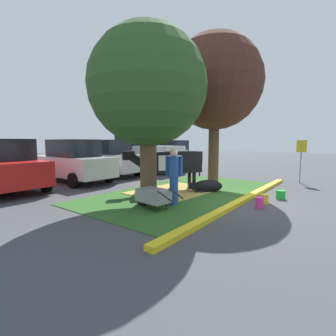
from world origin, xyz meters
TOP-DOWN VIEW (x-y plane):
  - ground_plane at (0.00, 0.00)m, footprint 80.00×80.00m
  - grass_island at (0.30, 2.12)m, footprint 8.20×4.36m
  - curb_yellow at (0.30, -0.22)m, footprint 9.40×0.24m
  - hay_bedding at (0.06, 2.46)m, footprint 3.37×2.64m
  - shade_tree_left at (-1.72, 2.18)m, footprint 3.61×3.61m
  - shade_tree_right at (2.31, 1.96)m, footprint 4.01×4.01m
  - cow_holstein at (0.05, 2.73)m, footprint 2.75×2.16m
  - calf_lying at (0.73, 1.40)m, footprint 1.11×1.19m
  - person_handler at (-1.55, 1.31)m, footprint 0.34×0.50m
  - wheelbarrow at (-2.27, 1.53)m, footprint 0.69×1.62m
  - parking_sign at (5.32, -1.01)m, footprint 0.13×0.44m
  - bucket_pink at (-0.33, -0.86)m, footprint 0.28×0.28m
  - bucket_yellow at (0.29, -0.83)m, footprint 0.26×0.26m
  - bucket_green at (1.29, -1.07)m, footprint 0.32×0.32m
  - sedan_red at (-3.81, 7.79)m, footprint 2.06×4.42m
  - hatchback_white at (-0.93, 7.64)m, footprint 2.06×4.42m
  - sedan_silver at (1.49, 8.11)m, footprint 2.06×4.42m
  - pickup_truck_maroon at (4.26, 7.96)m, footprint 2.27×5.42m
  - sedan_blue at (7.12, 7.88)m, footprint 2.06×4.42m

SIDE VIEW (x-z plane):
  - ground_plane at x=0.00m, z-range 0.00..0.00m
  - grass_island at x=0.30m, z-range 0.00..0.02m
  - hay_bedding at x=0.06m, z-range 0.01..0.04m
  - curb_yellow at x=0.30m, z-range 0.00..0.12m
  - bucket_green at x=1.29m, z-range 0.01..0.30m
  - bucket_yellow at x=0.29m, z-range 0.01..0.30m
  - bucket_pink at x=-0.33m, z-range 0.01..0.34m
  - calf_lying at x=0.73m, z-range 0.00..0.48m
  - wheelbarrow at x=-2.27m, z-range 0.07..0.70m
  - person_handler at x=-1.55m, z-range 0.07..1.78m
  - sedan_red at x=-3.81m, z-range -0.03..1.99m
  - hatchback_white at x=-0.93m, z-range -0.03..1.99m
  - sedan_silver at x=1.49m, z-range -0.03..1.99m
  - sedan_blue at x=7.12m, z-range -0.03..1.99m
  - pickup_truck_maroon at x=4.26m, z-range -0.10..2.32m
  - cow_holstein at x=0.05m, z-range 0.33..1.90m
  - parking_sign at x=5.32m, z-range 0.41..2.40m
  - shade_tree_left at x=-1.72m, z-range 0.86..6.25m
  - shade_tree_right at x=2.31m, z-range 1.19..7.62m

